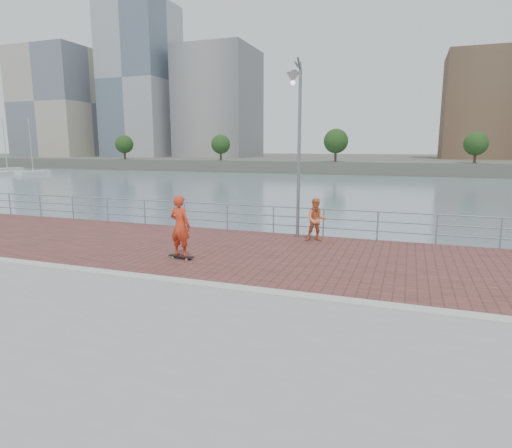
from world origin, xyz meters
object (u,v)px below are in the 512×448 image
(street_lamp, at_px, (296,119))
(skateboarder, at_px, (180,226))
(bystander, at_px, (316,220))
(guardrail, at_px, (298,218))

(street_lamp, relative_size, skateboarder, 3.29)
(bystander, bearing_deg, skateboarder, -149.20)
(street_lamp, height_order, bystander, street_lamp)
(guardrail, distance_m, skateboarder, 5.55)
(street_lamp, bearing_deg, skateboarder, -123.86)
(guardrail, distance_m, bystander, 1.35)
(guardrail, bearing_deg, street_lamp, -83.16)
(street_lamp, height_order, skateboarder, street_lamp)
(guardrail, relative_size, skateboarder, 20.27)
(skateboarder, xyz_separation_m, bystander, (3.48, 3.96, -0.25))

